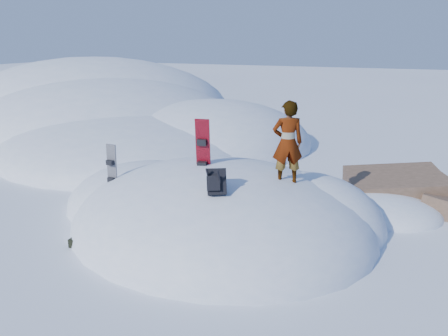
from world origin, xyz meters
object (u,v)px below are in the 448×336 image
at_px(snowboard_red, 203,156).
at_px(person, 288,143).
at_px(snowboard_dark, 112,173).
at_px(backpack, 216,182).

height_order(snowboard_red, person, person).
bearing_deg(snowboard_dark, snowboard_red, 14.74).
xyz_separation_m(snowboard_dark, backpack, (3.01, -0.78, 0.40)).
distance_m(backpack, person, 1.74).
distance_m(snowboard_dark, backpack, 3.13).
relative_size(snowboard_red, backpack, 2.87).
bearing_deg(snowboard_dark, person, 9.94).
distance_m(snowboard_red, person, 1.94).
height_order(snowboard_dark, backpack, backpack).
bearing_deg(backpack, person, 23.30).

